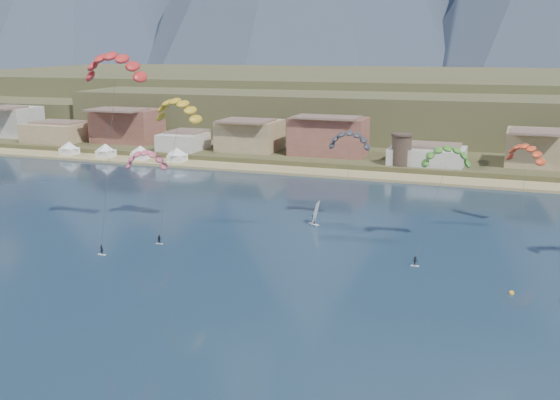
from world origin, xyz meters
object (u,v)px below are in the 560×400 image
Objects in this scene: kitesurfer_red at (114,62)px; windsurfer at (314,217)px; watchtower at (402,149)px; buoy at (512,293)px; kitesurfer_green at (446,154)px; kitesurfer_yellow at (178,107)px.

windsurfer is at bearing 35.01° from kitesurfer_red.
buoy is (30.46, -85.09, -6.25)m from watchtower.
windsurfer is at bearing 144.46° from buoy.
windsurfer is (-24.83, 6.88, -14.73)m from kitesurfer_green.
windsurfer is 45.19m from buoy.
watchtower is at bearing 65.80° from kitesurfer_red.
windsurfer reaches higher than buoy.
kitesurfer_green is at bearing -74.26° from watchtower.
kitesurfer_red reaches higher than buoy.
kitesurfer_yellow is at bearing -112.50° from watchtower.
kitesurfer_red is 1.32× the size of kitesurfer_yellow.
kitesurfer_green is at bearing 14.19° from kitesurfer_red.
kitesurfer_green is 29.68m from windsurfer.
kitesurfer_green reaches higher than watchtower.
kitesurfer_yellow is at bearing -174.83° from kitesurfer_green.
kitesurfer_red is 57.84m from kitesurfer_green.
kitesurfer_green is (54.22, 13.71, -14.75)m from kitesurfer_red.
kitesurfer_yellow is 33.12m from windsurfer.
watchtower is at bearing 67.50° from kitesurfer_yellow.
kitesurfer_red reaches higher than kitesurfer_yellow.
buoy is at bearing -4.90° from kitesurfer_red.
watchtower is 11.97× the size of buoy.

